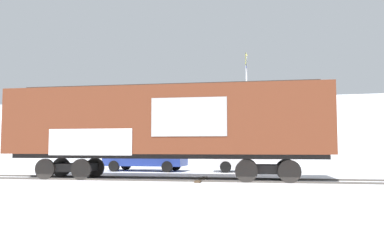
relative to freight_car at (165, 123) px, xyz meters
name	(u,v)px	position (x,y,z in m)	size (l,w,h in m)	color
ground_plane	(164,180)	(-0.02, 0.00, -2.48)	(260.00, 260.00, 0.00)	silver
track	(163,179)	(-0.07, 0.00, -2.44)	(59.97, 5.95, 0.08)	#4C4742
freight_car	(165,123)	(0.00, 0.00, 0.00)	(14.09, 3.72, 4.23)	#5B2B19
flagpole	(247,93)	(2.63, 11.59, 2.91)	(0.20, 1.63, 8.35)	silver
hillside	(259,129)	(-0.02, 79.68, 3.45)	(149.14, 34.64, 16.24)	silver
parked_car_blue	(145,157)	(-2.98, 5.69, -1.62)	(4.80, 2.01, 1.71)	navy
parked_car_white	(251,157)	(3.28, 6.34, -1.63)	(4.93, 2.58, 1.73)	silver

